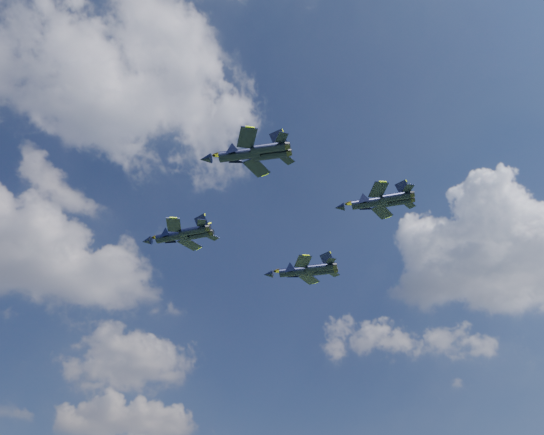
{
  "coord_description": "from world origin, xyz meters",
  "views": [
    {
      "loc": [
        -32.26,
        -63.29,
        3.53
      ],
      "look_at": [
        -1.05,
        9.0,
        58.81
      ],
      "focal_mm": 35.0,
      "sensor_mm": 36.0,
      "label": 1
    }
  ],
  "objects_px": {
    "jet_right": "(294,271)",
    "jet_slot": "(367,203)",
    "jet_left": "(237,155)",
    "jet_lead": "(170,236)"
  },
  "relations": [
    {
      "from": "jet_right",
      "to": "jet_left",
      "type": "bearing_deg",
      "value": 175.38
    },
    {
      "from": "jet_lead",
      "to": "jet_right",
      "type": "height_order",
      "value": "jet_lead"
    },
    {
      "from": "jet_right",
      "to": "jet_slot",
      "type": "distance_m",
      "value": 25.8
    },
    {
      "from": "jet_lead",
      "to": "jet_left",
      "type": "relative_size",
      "value": 0.93
    },
    {
      "from": "jet_lead",
      "to": "jet_slot",
      "type": "height_order",
      "value": "jet_lead"
    },
    {
      "from": "jet_lead",
      "to": "jet_left",
      "type": "bearing_deg",
      "value": -129.13
    },
    {
      "from": "jet_left",
      "to": "jet_right",
      "type": "height_order",
      "value": "jet_left"
    },
    {
      "from": "jet_lead",
      "to": "jet_right",
      "type": "distance_m",
      "value": 26.54
    },
    {
      "from": "jet_left",
      "to": "jet_slot",
      "type": "height_order",
      "value": "jet_left"
    },
    {
      "from": "jet_left",
      "to": "jet_right",
      "type": "bearing_deg",
      "value": -6.33
    }
  ]
}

